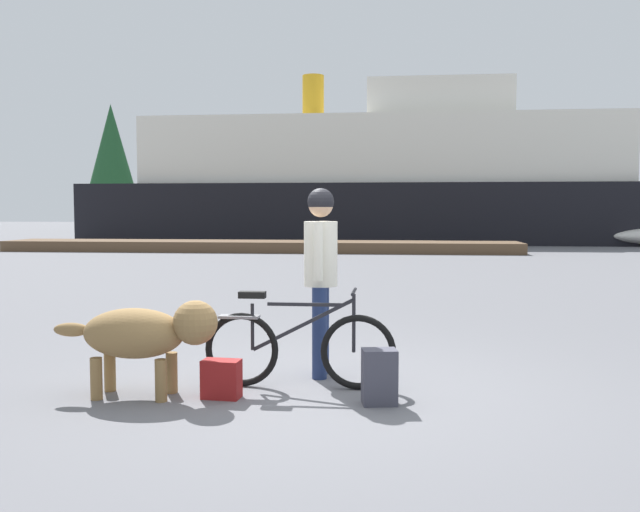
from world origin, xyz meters
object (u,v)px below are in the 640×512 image
Objects in this scene: bicycle at (298,347)px; ferry_boat at (383,183)px; dog at (145,333)px; backpack at (379,377)px; handbag_pannier at (221,379)px; person_cyclist at (321,262)px.

ferry_boat is at bearing 89.66° from bicycle.
dog is at bearing -92.74° from ferry_boat.
dog is 29.81m from ferry_boat.
backpack is 0.02× the size of ferry_boat.
dog reaches higher than handbag_pannier.
backpack is (0.74, -0.44, -0.14)m from bicycle.
ferry_boat is at bearing 91.10° from backpack.
handbag_pannier is (-0.75, -0.87, -0.94)m from person_cyclist.
handbag_pannier is (0.65, 0.02, -0.38)m from dog.
backpack is 1.34m from handbag_pannier.
person_cyclist reaches higher than dog.
bicycle is 5.26× the size of handbag_pannier.
bicycle reaches higher than backpack.
bicycle is 1.19× the size of dog.
dog is 4.42× the size of handbag_pannier.
person_cyclist is at bearing 71.63° from bicycle.
dog reaches higher than backpack.
dog is at bearing 179.42° from backpack.
ferry_boat is at bearing 88.51° from handbag_pannier.
handbag_pannier is 0.01× the size of ferry_boat.
bicycle is 0.06× the size of ferry_boat.
handbag_pannier is at bearing -146.13° from bicycle.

